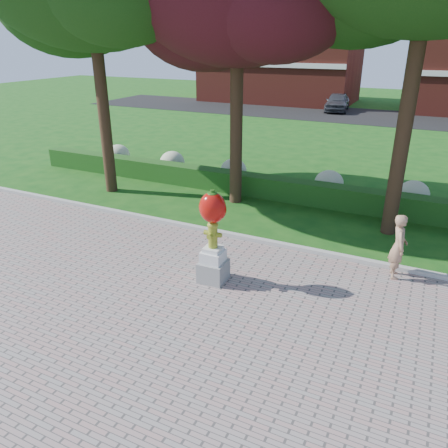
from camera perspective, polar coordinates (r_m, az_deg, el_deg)
name	(u,v)px	position (r m, az deg, el deg)	size (l,w,h in m)	color
ground	(209,290)	(10.74, -2.00, -8.61)	(100.00, 100.00, 0.00)	#124A13
walkway	(98,404)	(8.16, -16.10, -21.60)	(40.00, 14.00, 0.04)	gray
curb	(255,240)	(13.11, 4.07, -2.08)	(40.00, 0.18, 0.15)	#ADADA5
lawn_hedge	(295,191)	(16.52, 9.31, 4.30)	(24.00, 0.70, 0.80)	#1A4112
hydrangea_row	(318,182)	(17.26, 12.14, 5.43)	(20.10, 1.10, 0.99)	#A4A981
street	(376,117)	(36.76, 19.20, 13.07)	(50.00, 8.00, 0.02)	black
building_left	(280,63)	(44.48, 7.38, 20.19)	(14.00, 8.00, 7.00)	maroon
hydrant_sculpture	(213,234)	(10.50, -1.47, -1.33)	(0.70, 0.66, 2.38)	gray
woman	(398,246)	(11.69, 21.83, -2.72)	(0.61, 0.40, 1.68)	tan
parked_car	(337,102)	(38.82, 14.59, 15.21)	(1.77, 4.40, 1.50)	#404248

